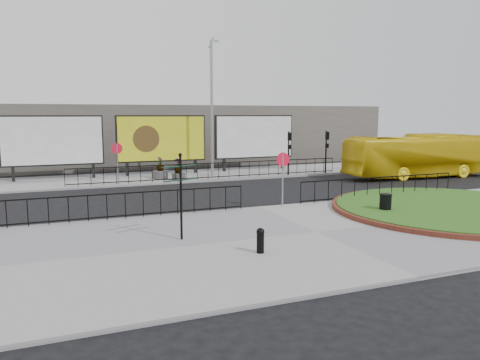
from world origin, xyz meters
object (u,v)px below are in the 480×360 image
billboard_mid (162,139)px  planter_b (179,172)px  fingerpost_sign (181,188)px  bollard (260,239)px  litter_bin (385,204)px  bus (419,156)px  lamp_post (212,106)px  planter_a (160,171)px

billboard_mid → planter_b: (0.30, -3.27, -1.93)m
billboard_mid → fingerpost_sign: billboard_mid is taller
bollard → planter_b: planter_b is taller
litter_bin → planter_b: 14.28m
billboard_mid → fingerpost_sign: size_ratio=2.13×
litter_bin → bus: (10.25, 9.20, 0.92)m
billboard_mid → lamp_post: size_ratio=0.67×
lamp_post → litter_bin: bearing=-79.3°
billboard_mid → lamp_post: lamp_post is taller
lamp_post → fingerpost_sign: 16.63m
planter_a → bollard: bearing=-92.6°
planter_a → planter_b: size_ratio=1.00×
litter_bin → planter_a: 15.74m
planter_a → bus: bearing=-17.4°
litter_bin → planter_a: bearing=113.8°
fingerpost_sign → planter_b: bearing=59.2°
litter_bin → billboard_mid: bearing=109.2°
bollard → planter_b: 16.33m
lamp_post → planter_a: bearing=-178.4°
billboard_mid → fingerpost_sign: bearing=-100.7°
fingerpost_sign → litter_bin: fingerpost_sign is taller
lamp_post → fingerpost_sign: bearing=-112.4°
bus → planter_b: size_ratio=7.48×
bollard → planter_a: 17.46m
bollard → planter_b: bearing=84.0°
billboard_mid → lamp_post: 4.23m
billboard_mid → litter_bin: billboard_mid is taller
litter_bin → lamp_post: bearing=100.7°
bollard → bus: 21.30m
bollard → fingerpost_sign: bearing=126.9°
fingerpost_sign → bollard: (1.81, -2.41, -1.33)m
bus → lamp_post: bearing=71.7°
bus → planter_a: bus is taller
fingerpost_sign → billboard_mid: bearing=62.9°
litter_bin → planter_b: planter_b is taller
bollard → lamp_post: bearing=75.9°
litter_bin → bus: bus is taller
litter_bin → bus: bearing=41.9°
bus → planter_b: (-15.69, 4.00, -0.81)m
fingerpost_sign → bollard: 3.29m
lamp_post → planter_a: lamp_post is taller
lamp_post → bollard: 18.59m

